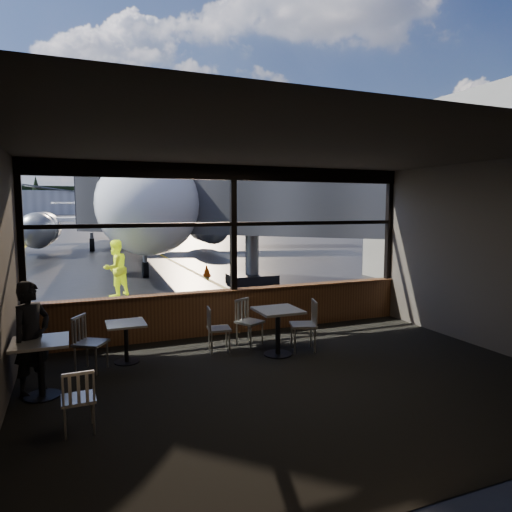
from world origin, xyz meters
TOP-DOWN VIEW (x-y plane):
  - ground_plane at (0.00, 120.00)m, footprint 520.00×520.00m
  - carpet_floor at (0.00, -3.00)m, footprint 8.00×6.00m
  - ceiling at (0.00, -3.00)m, footprint 8.00×6.00m
  - wall_right at (4.00, -3.00)m, footprint 0.04×6.00m
  - wall_back at (0.00, -6.00)m, footprint 8.00×0.04m
  - window_sill at (0.00, 0.00)m, footprint 8.00×0.28m
  - window_header at (0.00, 0.00)m, footprint 8.00×0.18m
  - mullion_left at (-3.95, 0.00)m, footprint 0.12×0.12m
  - mullion_centre at (0.00, 0.00)m, footprint 0.12×0.12m
  - mullion_right at (3.95, 0.00)m, footprint 0.12×0.12m
  - window_transom at (0.00, 0.00)m, footprint 8.00×0.10m
  - airliner at (0.13, 19.64)m, footprint 29.58×34.76m
  - jet_bridge at (3.60, 5.50)m, footprint 9.57×11.70m
  - cafe_table_near at (0.23, -1.71)m, footprint 0.77×0.77m
  - cafe_table_mid at (-2.33, -1.10)m, footprint 0.64×0.64m
  - cafe_table_left at (-3.59, -2.13)m, footprint 0.74×0.74m
  - chair_near_e at (0.77, -1.65)m, footprint 0.65×0.65m
  - chair_near_w at (-0.68, -1.12)m, footprint 0.52×0.52m
  - chair_near_n at (-0.02, -0.97)m, footprint 0.67×0.67m
  - chair_mid_w at (-2.90, -1.31)m, footprint 0.69×0.69m
  - chair_left_s at (-3.12, -3.39)m, footprint 0.45×0.45m
  - passenger at (-3.70, -1.93)m, footprint 0.70×0.69m
  - ground_crew at (-1.94, 5.09)m, footprint 1.04×1.01m
  - cone_nose at (1.69, 7.94)m, footprint 0.33×0.33m
  - terminal_annex at (10.00, 2.50)m, footprint 5.00×7.00m
  - hangar_mid at (0.00, 185.00)m, footprint 38.00×15.00m
  - hangar_right at (60.00, 178.00)m, footprint 50.00×20.00m
  - fuel_tank_b at (-20.00, 182.00)m, footprint 8.00×8.00m
  - fuel_tank_c at (-10.00, 182.00)m, footprint 8.00×8.00m
  - treeline at (0.00, 210.00)m, footprint 360.00×3.00m

SIDE VIEW (x-z plane):
  - ground_plane at x=0.00m, z-range 0.00..0.00m
  - carpet_floor at x=0.00m, z-range 0.01..0.01m
  - cone_nose at x=1.69m, z-range 0.00..0.45m
  - cafe_table_mid at x=-2.33m, z-range 0.00..0.70m
  - chair_left_s at x=-3.12m, z-range 0.00..0.80m
  - cafe_table_left at x=-3.59m, z-range 0.00..0.81m
  - chair_near_w at x=-0.68m, z-range 0.00..0.84m
  - cafe_table_near at x=0.23m, z-range 0.00..0.84m
  - window_sill at x=0.00m, z-range 0.00..0.90m
  - chair_near_n at x=-0.02m, z-range 0.00..0.90m
  - chair_mid_w at x=-2.90m, z-range 0.00..0.92m
  - chair_near_e at x=0.77m, z-range 0.00..0.95m
  - passenger at x=-3.70m, z-range 0.00..1.62m
  - ground_crew at x=-1.94m, z-range 0.00..1.69m
  - wall_right at x=4.00m, z-range 0.00..3.50m
  - wall_back at x=0.00m, z-range 0.00..3.50m
  - mullion_left at x=-3.95m, z-range 0.90..3.50m
  - mullion_centre at x=0.00m, z-range 0.90..3.50m
  - mullion_right at x=3.95m, z-range 0.90..3.50m
  - window_transom at x=0.00m, z-range 2.26..2.34m
  - jet_bridge at x=3.60m, z-range 0.00..5.11m
  - terminal_annex at x=10.00m, z-range 0.00..6.00m
  - fuel_tank_b at x=-20.00m, z-range 0.00..6.00m
  - fuel_tank_c at x=-10.00m, z-range 0.00..6.00m
  - window_header at x=0.00m, z-range 3.20..3.50m
  - ceiling at x=0.00m, z-range 3.48..3.52m
  - hangar_mid at x=0.00m, z-range 0.00..10.00m
  - airliner at x=0.13m, z-range 0.00..10.13m
  - hangar_right at x=60.00m, z-range 0.00..12.00m
  - treeline at x=0.00m, z-range 0.00..12.00m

